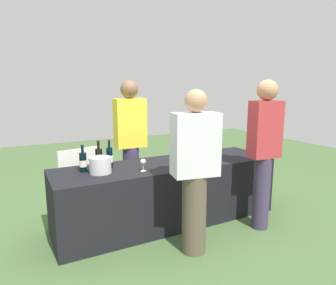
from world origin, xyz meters
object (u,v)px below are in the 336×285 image
Objects in this scene: wine_bottle_1 at (99,159)px; ice_bucket at (100,165)px; wine_bottle_0 at (83,162)px; server_pouring at (130,140)px; wine_glass_2 at (175,157)px; wine_bottle_3 at (210,146)px; menu_board at (81,179)px; guest_0 at (195,169)px; wine_glass_3 at (212,153)px; wine_bottle_2 at (110,157)px; wine_glass_0 at (104,163)px; guest_1 at (264,148)px; wine_glass_1 at (143,162)px.

wine_bottle_1 is 1.39× the size of ice_bucket.
wine_bottle_0 is 0.88m from server_pouring.
server_pouring reaches higher than wine_glass_2.
wine_bottle_3 is 1.45× the size of ice_bucket.
guest_0 is at bearing -77.31° from menu_board.
wine_bottle_0 is 2.27× the size of wine_glass_3.
wine_glass_0 is (-0.12, -0.20, -0.01)m from wine_bottle_2.
wine_bottle_0 is 0.92× the size of wine_bottle_2.
wine_glass_2 is at bearing -9.25° from ice_bucket.
wine_glass_0 is at bearing -172.60° from wine_bottle_3.
wine_glass_3 is 0.90m from guest_0.
server_pouring is 1.34m from guest_0.
menu_board is (-0.19, 0.73, -0.43)m from wine_bottle_2.
wine_glass_0 reaches higher than wine_glass_3.
wine_glass_2 is 1.00m from guest_1.
wine_bottle_0 is 0.18m from wine_bottle_1.
wine_bottle_3 is at bearing 15.30° from wine_glass_1.
wine_glass_3 is (1.34, -0.05, -0.02)m from wine_glass_0.
guest_0 is (-0.11, -0.57, 0.02)m from wine_glass_2.
wine_bottle_2 is at bearing 159.67° from guest_1.
server_pouring is at bearing 34.09° from wine_bottle_0.
wine_bottle_3 is 1.05m from server_pouring.
wine_glass_3 is 0.08× the size of server_pouring.
guest_0 is 1.94× the size of menu_board.
guest_1 is (1.69, -0.63, 0.14)m from ice_bucket.
guest_0 is (0.69, -0.87, 0.01)m from wine_bottle_1.
guest_1 reaches higher than wine_glass_0.
server_pouring is 1.06× the size of guest_0.
guest_0 is (0.69, -0.67, 0.02)m from wine_glass_0.
wine_glass_2 is at bearing 0.61° from wine_glass_1.
ice_bucket is 1.01m from guest_0.
wine_glass_2 is 0.81m from server_pouring.
guest_1 reaches higher than wine_glass_2.
wine_glass_2 reaches higher than wine_glass_1.
guest_0 reaches higher than wine_glass_3.
guest_1 is at bearing -59.71° from wine_glass_3.
wine_bottle_3 is at bearing 23.11° from wine_glass_2.
guest_0 is 1.83m from menu_board.
ice_bucket is at bearing -174.04° from wine_bottle_3.
guest_1 is (1.66, -0.79, 0.11)m from wine_bottle_1.
wine_bottle_2 is at bearing 168.13° from wine_glass_3.
wine_glass_1 is 1.21m from menu_board.
wine_bottle_1 is 2.09× the size of wine_glass_0.
ice_bucket reaches higher than wine_glass_1.
wine_glass_3 is 0.08× the size of guest_0.
guest_1 is (1.84, -0.76, 0.12)m from wine_bottle_0.
wine_bottle_3 is 0.81m from guest_1.
wine_glass_0 is 0.67× the size of ice_bucket.
ice_bucket is at bearing -100.56° from wine_bottle_1.
wine_glass_3 is at bearing 127.27° from guest_1.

